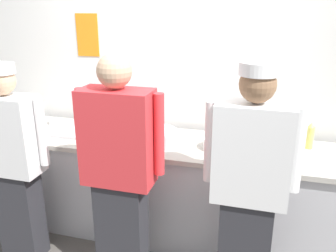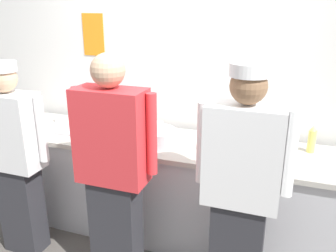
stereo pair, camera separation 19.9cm
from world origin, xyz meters
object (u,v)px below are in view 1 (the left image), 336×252
chef_far_right (249,185)px  sheet_tray (87,132)px  chef_near_left (13,161)px  ramekin_orange_sauce (239,139)px  ramekin_yellow_sauce (53,122)px  chef_center (119,171)px  deli_cup (157,127)px  plate_stack_front (218,144)px  ramekin_green_sauce (281,146)px  squeeze_bottle_primary (310,136)px  mixing_bowl_steel (157,137)px  ramekin_red_sauce (31,125)px  plate_stack_rear (254,149)px

chef_far_right → sheet_tray: bearing=157.2°
chef_near_left → sheet_tray: bearing=64.0°
ramekin_orange_sauce → ramekin_yellow_sauce: (-1.78, -0.02, 0.00)m
chef_center → deli_cup: chef_center is taller
ramekin_orange_sauce → deli_cup: 0.74m
chef_center → plate_stack_front: (0.59, 0.63, 0.02)m
plate_stack_front → deli_cup: bearing=156.7°
plate_stack_front → ramekin_green_sauce: bearing=17.8°
ramekin_green_sauce → ramekin_orange_sauce: 0.35m
chef_near_left → deli_cup: 1.23m
squeeze_bottle_primary → mixing_bowl_steel: bearing=-168.4°
ramekin_red_sauce → deli_cup: size_ratio=0.90×
chef_near_left → ramekin_red_sauce: 0.70m
sheet_tray → ramekin_yellow_sauce: ramekin_yellow_sauce is taller
plate_stack_front → plate_stack_rear: size_ratio=1.24×
deli_cup → chef_near_left: bearing=-136.9°
chef_near_left → sheet_tray: size_ratio=3.14×
plate_stack_front → ramekin_red_sauce: 1.78m
squeeze_bottle_primary → ramekin_green_sauce: (-0.22, -0.06, -0.08)m
plate_stack_front → ramekin_green_sauce: size_ratio=2.93×
chef_far_right → mixing_bowl_steel: chef_far_right is taller
squeeze_bottle_primary → deli_cup: bearing=178.3°
sheet_tray → ramekin_red_sauce: size_ratio=6.13×
ramekin_yellow_sauce → chef_center: bearing=-38.5°
sheet_tray → ramekin_green_sauce: 1.68m
mixing_bowl_steel → ramekin_red_sauce: bearing=176.2°
ramekin_orange_sauce → ramekin_yellow_sauce: bearing=-179.4°
chef_far_right → ramekin_green_sauce: chef_far_right is taller
mixing_bowl_steel → ramekin_orange_sauce: size_ratio=4.26×
ramekin_yellow_sauce → plate_stack_rear: bearing=-6.2°
plate_stack_front → squeeze_bottle_primary: squeeze_bottle_primary is taller
sheet_tray → squeeze_bottle_primary: 1.90m
ramekin_orange_sauce → ramekin_yellow_sauce: size_ratio=0.80×
chef_far_right → chef_near_left: bearing=-180.0°
plate_stack_rear → deli_cup: (-0.88, 0.26, 0.01)m
ramekin_red_sauce → ramekin_orange_sauce: (1.92, 0.17, -0.01)m
mixing_bowl_steel → ramekin_orange_sauce: 0.70m
chef_center → squeeze_bottle_primary: 1.55m
sheet_tray → ramekin_orange_sauce: bearing=7.9°
plate_stack_front → plate_stack_rear: 0.28m
ramekin_green_sauce → deli_cup: (-1.08, 0.10, 0.03)m
chef_far_right → squeeze_bottle_primary: (0.42, 0.80, 0.09)m
ramekin_orange_sauce → deli_cup: bearing=177.5°
chef_center → ramekin_green_sauce: chef_center is taller
chef_far_right → deli_cup: chef_far_right is taller
ramekin_yellow_sauce → chef_far_right: bearing=-22.3°
squeeze_bottle_primary → ramekin_red_sauce: size_ratio=2.58×
plate_stack_front → deli_cup: 0.65m
sheet_tray → squeeze_bottle_primary: size_ratio=2.37×
squeeze_bottle_primary → ramekin_yellow_sauce: (-2.34, -0.01, -0.08)m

